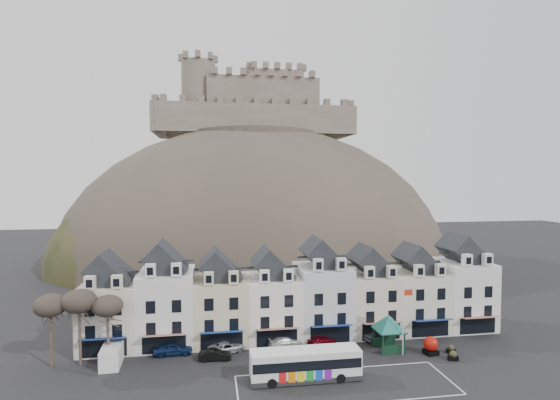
# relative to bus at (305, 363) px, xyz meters

# --- Properties ---
(ground) EXTENTS (300.00, 300.00, 0.00)m
(ground) POSITION_rel_bus_xyz_m (1.81, -3.00, -1.80)
(ground) COLOR black
(ground) RESTS_ON ground
(coach_bay_markings) EXTENTS (22.00, 7.50, 0.01)m
(coach_bay_markings) POSITION_rel_bus_xyz_m (3.81, -1.75, -1.80)
(coach_bay_markings) COLOR silver
(coach_bay_markings) RESTS_ON ground
(townhouse_terrace) EXTENTS (54.40, 9.35, 11.80)m
(townhouse_terrace) POSITION_rel_bus_xyz_m (1.95, 12.97, 3.50)
(townhouse_terrace) COLOR silver
(townhouse_terrace) RESTS_ON ground
(castle_hill) EXTENTS (100.00, 76.00, 68.00)m
(castle_hill) POSITION_rel_bus_xyz_m (3.06, 65.96, -1.69)
(castle_hill) COLOR #3D3A2F
(castle_hill) RESTS_ON ground
(castle) EXTENTS (50.20, 22.20, 22.00)m
(castle) POSITION_rel_bus_xyz_m (2.31, 72.94, 38.40)
(castle) COLOR #605549
(castle) RESTS_ON ground
(tree_left_far) EXTENTS (3.61, 3.61, 8.24)m
(tree_left_far) POSITION_rel_bus_xyz_m (-27.19, 7.50, 5.10)
(tree_left_far) COLOR #3B2E25
(tree_left_far) RESTS_ON ground
(tree_left_mid) EXTENTS (3.78, 3.78, 8.64)m
(tree_left_mid) POSITION_rel_bus_xyz_m (-24.19, 7.50, 5.45)
(tree_left_mid) COLOR #3B2E25
(tree_left_mid) RESTS_ON ground
(tree_left_near) EXTENTS (3.43, 3.43, 7.84)m
(tree_left_near) POSITION_rel_bus_xyz_m (-21.19, 7.50, 4.76)
(tree_left_near) COLOR #3B2E25
(tree_left_near) RESTS_ON ground
(bus) EXTENTS (11.53, 2.76, 3.25)m
(bus) POSITION_rel_bus_xyz_m (0.00, 0.00, 0.00)
(bus) COLOR #262628
(bus) RESTS_ON ground
(bus_shelter) EXTENTS (6.80, 6.80, 4.32)m
(bus_shelter) POSITION_rel_bus_xyz_m (11.81, 6.16, 1.55)
(bus_shelter) COLOR black
(bus_shelter) RESTS_ON ground
(red_buoy) EXTENTS (1.72, 1.72, 2.13)m
(red_buoy) POSITION_rel_bus_xyz_m (16.22, 4.06, -0.71)
(red_buoy) COLOR black
(red_buoy) RESTS_ON ground
(flagpole) EXTENTS (1.18, 0.12, 8.11)m
(flagpole) POSITION_rel_bus_xyz_m (12.94, 4.42, 2.84)
(flagpole) COLOR silver
(flagpole) RESTS_ON ground
(white_van) EXTENTS (2.28, 4.87, 2.19)m
(white_van) POSITION_rel_bus_xyz_m (-20.73, 7.22, -0.70)
(white_van) COLOR white
(white_van) RESTS_ON ground
(planter_west) EXTENTS (1.05, 0.70, 1.00)m
(planter_west) POSITION_rel_bus_xyz_m (18.81, 4.00, -1.31)
(planter_west) COLOR black
(planter_west) RESTS_ON ground
(planter_east) EXTENTS (1.24, 0.81, 1.14)m
(planter_east) POSITION_rel_bus_xyz_m (17.90, 2.00, -1.25)
(planter_east) COLOR black
(planter_east) RESTS_ON ground
(car_navy) EXTENTS (4.67, 2.00, 1.57)m
(car_navy) POSITION_rel_bus_xyz_m (-14.19, 8.87, -1.01)
(car_navy) COLOR #0E1F47
(car_navy) RESTS_ON ground
(car_black) EXTENTS (3.83, 1.56, 1.24)m
(car_black) POSITION_rel_bus_xyz_m (-9.25, 6.50, -1.18)
(car_black) COLOR black
(car_black) RESTS_ON ground
(car_silver) EXTENTS (4.88, 3.50, 1.25)m
(car_silver) POSITION_rel_bus_xyz_m (-7.79, 8.54, -1.17)
(car_silver) COLOR #B3B6BB
(car_silver) RESTS_ON ground
(car_white) EXTENTS (4.76, 2.62, 1.31)m
(car_white) POSITION_rel_bus_xyz_m (-0.48, 9.00, -1.14)
(car_white) COLOR silver
(car_white) RESTS_ON ground
(car_maroon) EXTENTS (4.09, 2.83, 1.29)m
(car_maroon) POSITION_rel_bus_xyz_m (4.16, 9.00, -1.15)
(car_maroon) COLOR #5F050E
(car_maroon) RESTS_ON ground
(car_charcoal) EXTENTS (4.44, 2.95, 1.38)m
(car_charcoal) POSITION_rel_bus_xyz_m (11.73, 9.00, -1.10)
(car_charcoal) COLOR black
(car_charcoal) RESTS_ON ground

